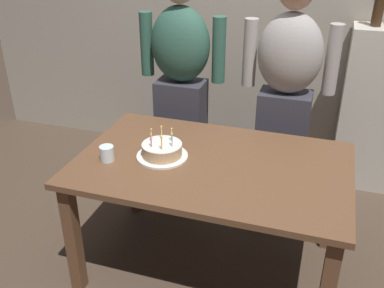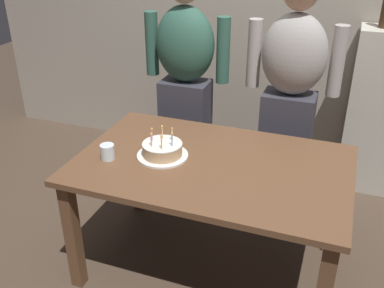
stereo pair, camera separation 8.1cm
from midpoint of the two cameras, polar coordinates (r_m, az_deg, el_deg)
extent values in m
plane|color=#47382B|center=(2.87, 3.14, -15.35)|extent=(10.00, 10.00, 0.00)
cube|color=#9E9384|center=(3.68, 11.20, 16.79)|extent=(5.20, 0.10, 2.60)
cube|color=brown|center=(2.44, 3.56, -2.76)|extent=(1.50, 0.96, 0.03)
cube|color=brown|center=(2.60, -14.29, -11.45)|extent=(0.07, 0.07, 0.70)
cube|color=brown|center=(3.17, -6.27, -2.92)|extent=(0.07, 0.07, 0.70)
cube|color=brown|center=(2.91, 18.80, -7.43)|extent=(0.07, 0.07, 0.70)
cylinder|color=white|center=(2.48, -2.90, -1.50)|extent=(0.29, 0.29, 0.01)
cylinder|color=tan|center=(2.47, -2.92, -0.73)|extent=(0.22, 0.22, 0.06)
cylinder|color=silver|center=(2.45, -2.94, 0.00)|extent=(0.23, 0.23, 0.01)
cylinder|color=#EAB266|center=(2.49, -2.93, 1.45)|extent=(0.01, 0.01, 0.07)
sphere|color=#F9C64C|center=(2.47, -2.96, 2.32)|extent=(0.01, 0.01, 0.01)
cylinder|color=pink|center=(2.46, -4.26, 1.10)|extent=(0.01, 0.01, 0.07)
sphere|color=#F9C64C|center=(2.45, -4.29, 1.97)|extent=(0.01, 0.01, 0.01)
cylinder|color=pink|center=(2.41, -4.32, 0.42)|extent=(0.01, 0.01, 0.07)
sphere|color=#F9C64C|center=(2.39, -4.35, 1.31)|extent=(0.01, 0.01, 0.01)
cylinder|color=#EAB266|center=(2.37, -2.99, 0.08)|extent=(0.01, 0.01, 0.07)
sphere|color=#F9C64C|center=(2.36, -3.01, 0.98)|extent=(0.01, 0.01, 0.01)
cylinder|color=#93B7DB|center=(2.40, -1.63, 0.45)|extent=(0.01, 0.01, 0.07)
sphere|color=#F9C64C|center=(2.38, -1.64, 1.34)|extent=(0.01, 0.01, 0.01)
cylinder|color=beige|center=(2.46, -1.63, 1.14)|extent=(0.01, 0.01, 0.07)
sphere|color=#F9C64C|center=(2.44, -1.64, 2.01)|extent=(0.01, 0.01, 0.01)
cylinder|color=silver|center=(2.48, -9.97, -1.01)|extent=(0.08, 0.08, 0.09)
cube|color=#33333D|center=(3.29, -0.12, 0.56)|extent=(0.34, 0.23, 0.92)
ellipsoid|color=#2D5647|center=(3.04, -0.13, 12.79)|extent=(0.41, 0.27, 0.52)
cylinder|color=#2D5647|center=(2.99, 4.85, 11.97)|extent=(0.09, 0.09, 0.44)
cylinder|color=#2D5647|center=(3.17, -4.47, 12.83)|extent=(0.09, 0.09, 0.44)
cube|color=#33333D|center=(3.14, 12.46, -1.51)|extent=(0.34, 0.23, 0.92)
ellipsoid|color=#9E9993|center=(2.88, 13.91, 11.17)|extent=(0.41, 0.27, 0.52)
cylinder|color=#9E9993|center=(2.90, 19.09, 10.05)|extent=(0.09, 0.09, 0.44)
cylinder|color=#9E9993|center=(2.95, 8.85, 11.50)|extent=(0.09, 0.09, 0.44)
camera|label=1|loc=(0.04, -89.03, 0.50)|focal=41.19mm
camera|label=2|loc=(0.04, 90.97, -0.50)|focal=41.19mm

